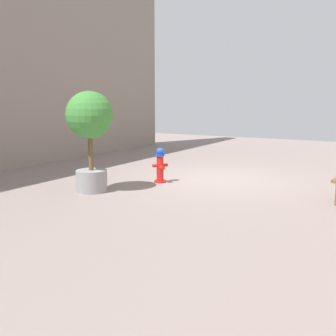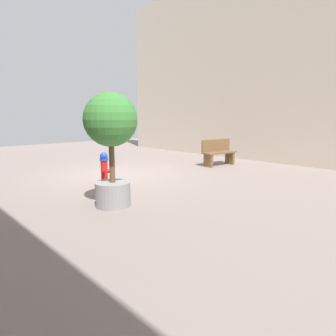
{
  "view_description": "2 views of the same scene",
  "coord_description": "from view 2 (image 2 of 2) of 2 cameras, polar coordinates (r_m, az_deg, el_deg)",
  "views": [
    {
      "loc": [
        -4.18,
        9.62,
        2.08
      ],
      "look_at": [
        0.04,
        2.37,
        0.64
      ],
      "focal_mm": 42.97,
      "sensor_mm": 36.0,
      "label": 1
    },
    {
      "loc": [
        5.05,
        7.78,
        1.81
      ],
      "look_at": [
        0.05,
        2.48,
        0.53
      ],
      "focal_mm": 31.98,
      "sensor_mm": 36.0,
      "label": 2
    }
  ],
  "objects": [
    {
      "name": "building_facade_left",
      "position": [
        12.45,
        23.2,
        18.36
      ],
      "size": [
        0.7,
        18.0,
        7.59
      ],
      "primitive_type": "cube",
      "color": "beige",
      "rests_on": "ground_plane"
    },
    {
      "name": "bench_near",
      "position": [
        11.14,
        9.57,
        2.98
      ],
      "size": [
        1.45,
        0.6,
        0.95
      ],
      "color": "brown",
      "rests_on": "ground_plane"
    },
    {
      "name": "planter_tree",
      "position": [
        5.98,
        -10.81,
        6.54
      ],
      "size": [
        1.05,
        1.05,
        2.26
      ],
      "color": "gray",
      "rests_on": "ground_plane"
    },
    {
      "name": "fire_hydrant",
      "position": [
        7.92,
        -12.02,
        -0.21
      ],
      "size": [
        0.36,
        0.36,
        0.88
      ],
      "color": "red",
      "rests_on": "ground_plane"
    },
    {
      "name": "ground_plane",
      "position": [
        9.45,
        -10.16,
        -1.24
      ],
      "size": [
        23.4,
        23.4,
        0.0
      ],
      "primitive_type": "plane",
      "color": "gray"
    }
  ]
}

